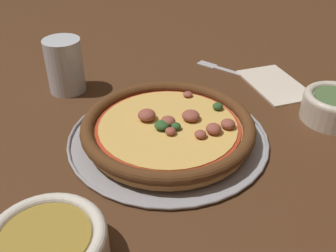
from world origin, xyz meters
TOP-DOWN VIEW (x-y plane):
  - ground_plane at (0.00, 0.00)m, footprint 3.00×3.00m
  - pizza_tray at (0.00, 0.00)m, footprint 0.34×0.34m
  - pizza at (0.00, 0.00)m, footprint 0.30×0.30m
  - bowl_near at (0.07, -0.28)m, footprint 0.14×0.14m
  - bowl_far at (0.18, 0.26)m, footprint 0.12×0.12m
  - drinking_cup at (-0.28, -0.02)m, footprint 0.08×0.08m
  - napkin at (0.03, 0.30)m, footprint 0.20×0.17m
  - fork at (-0.08, 0.29)m, footprint 0.19×0.04m

SIDE VIEW (x-z plane):
  - ground_plane at x=0.00m, z-range 0.00..0.00m
  - fork at x=-0.08m, z-range 0.00..0.00m
  - pizza_tray at x=0.00m, z-range 0.00..0.01m
  - napkin at x=0.03m, z-range 0.00..0.01m
  - pizza at x=0.00m, z-range 0.00..0.04m
  - bowl_far at x=0.18m, z-range 0.00..0.06m
  - bowl_near at x=0.07m, z-range 0.00..0.06m
  - drinking_cup at x=-0.28m, z-range 0.00..0.11m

